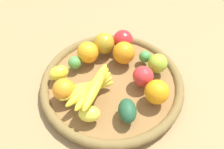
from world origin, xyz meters
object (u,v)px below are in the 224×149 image
at_px(lime_1, 75,63).
at_px(orange_3, 64,90).
at_px(apple_1, 143,76).
at_px(apple_3, 158,63).
at_px(lime_0, 145,57).
at_px(lemon_1, 59,73).
at_px(orange_2, 124,53).
at_px(apple_0, 123,40).
at_px(orange_1, 88,52).
at_px(lemon_0, 89,114).
at_px(apple_2, 104,43).
at_px(avocado, 127,111).
at_px(banana_bunch, 90,88).
at_px(orange_0, 157,92).

relative_size(lime_1, orange_3, 0.65).
bearing_deg(apple_1, apple_3, 52.80).
distance_m(lime_0, lime_1, 0.24).
bearing_deg(lemon_1, apple_3, 12.08).
distance_m(orange_2, lime_1, 0.17).
xyz_separation_m(apple_0, orange_1, (-0.12, -0.08, 0.00)).
distance_m(apple_1, lemon_1, 0.27).
relative_size(lemon_0, apple_2, 0.82).
distance_m(lime_1, apple_2, 0.13).
bearing_deg(orange_3, lemon_0, -37.62).
bearing_deg(orange_1, apple_3, -5.56).
relative_size(apple_0, orange_1, 0.98).
distance_m(avocado, banana_bunch, 0.13).
height_order(orange_2, orange_3, orange_2).
relative_size(lime_1, apple_2, 0.58).
distance_m(orange_2, lemon_0, 0.25).
bearing_deg(lemon_0, lime_1, 113.71).
xyz_separation_m(lemon_0, banana_bunch, (-0.01, 0.08, 0.02)).
relative_size(apple_3, avocado, 0.85).
height_order(apple_1, orange_3, orange_3).
distance_m(orange_0, lemon_1, 0.32).
bearing_deg(apple_0, orange_2, -83.81).
relative_size(orange_2, lime_0, 1.87).
xyz_separation_m(lime_0, orange_3, (-0.24, -0.18, 0.01)).
bearing_deg(lime_0, avocado, -101.85).
xyz_separation_m(orange_0, lemon_1, (-0.31, 0.05, -0.01)).
bearing_deg(avocado, apple_2, 110.75).
bearing_deg(lime_0, apple_0, 142.65).
bearing_deg(apple_3, apple_0, 139.90).
distance_m(lemon_0, avocado, 0.11).
bearing_deg(orange_2, apple_2, 150.39).
relative_size(avocado, apple_0, 1.04).
bearing_deg(apple_3, apple_1, -127.20).
xyz_separation_m(orange_0, apple_0, (-0.12, 0.23, -0.00)).
distance_m(lemon_0, lemon_1, 0.19).
relative_size(apple_2, orange_3, 1.12).
xyz_separation_m(lemon_0, orange_1, (-0.04, 0.23, 0.01)).
distance_m(apple_1, avocado, 0.13).
height_order(apple_1, avocado, apple_1).
relative_size(apple_0, orange_3, 1.07).
distance_m(avocado, orange_0, 0.11).
relative_size(lemon_0, orange_3, 0.91).
bearing_deg(orange_0, avocado, -141.35).
distance_m(avocado, apple_0, 0.29).
xyz_separation_m(lemon_0, lime_1, (-0.08, 0.19, -0.00)).
bearing_deg(orange_3, orange_0, 3.74).
bearing_deg(orange_0, lemon_1, 170.03).
relative_size(lime_0, lemon_0, 0.66).
bearing_deg(apple_3, lemon_0, -132.90).
relative_size(apple_2, orange_1, 1.03).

